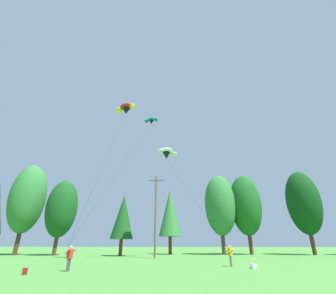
{
  "coord_description": "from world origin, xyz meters",
  "views": [
    {
      "loc": [
        1.95,
        1.45,
        1.91
      ],
      "look_at": [
        0.98,
        24.05,
        11.38
      ],
      "focal_mm": 24.46,
      "sensor_mm": 36.0,
      "label": 1
    }
  ],
  "objects_px": {
    "backpack": "(25,271)",
    "picnic_cooler": "(254,266)",
    "utility_pole": "(156,213)",
    "kite_flyer_near": "(70,256)",
    "kite_flyer_mid": "(230,254)",
    "parafoil_kite_far_teal": "(151,121)",
    "parafoil_kite_high_red_yellow": "(126,109)",
    "parafoil_kite_mid_white": "(167,153)"
  },
  "relations": [
    {
      "from": "backpack",
      "to": "picnic_cooler",
      "type": "height_order",
      "value": "backpack"
    },
    {
      "from": "utility_pole",
      "to": "kite_flyer_near",
      "type": "distance_m",
      "value": 16.44
    },
    {
      "from": "kite_flyer_mid",
      "to": "parafoil_kite_far_teal",
      "type": "height_order",
      "value": "parafoil_kite_far_teal"
    },
    {
      "from": "picnic_cooler",
      "to": "parafoil_kite_high_red_yellow",
      "type": "bearing_deg",
      "value": 53.92
    },
    {
      "from": "utility_pole",
      "to": "picnic_cooler",
      "type": "relative_size",
      "value": 21.2
    },
    {
      "from": "parafoil_kite_mid_white",
      "to": "backpack",
      "type": "relative_size",
      "value": 36.15
    },
    {
      "from": "backpack",
      "to": "picnic_cooler",
      "type": "relative_size",
      "value": 0.77
    },
    {
      "from": "kite_flyer_mid",
      "to": "backpack",
      "type": "distance_m",
      "value": 15.71
    },
    {
      "from": "kite_flyer_near",
      "to": "parafoil_kite_mid_white",
      "type": "bearing_deg",
      "value": 68.58
    },
    {
      "from": "backpack",
      "to": "parafoil_kite_far_teal",
      "type": "bearing_deg",
      "value": -41.9
    },
    {
      "from": "parafoil_kite_far_teal",
      "to": "backpack",
      "type": "bearing_deg",
      "value": -113.68
    },
    {
      "from": "parafoil_kite_mid_white",
      "to": "backpack",
      "type": "bearing_deg",
      "value": -114.74
    },
    {
      "from": "kite_flyer_mid",
      "to": "parafoil_kite_far_teal",
      "type": "xyz_separation_m",
      "value": [
        -8.36,
        7.86,
        17.93
      ]
    },
    {
      "from": "picnic_cooler",
      "to": "utility_pole",
      "type": "bearing_deg",
      "value": 30.98
    },
    {
      "from": "utility_pole",
      "to": "parafoil_kite_high_red_yellow",
      "type": "relative_size",
      "value": 0.57
    },
    {
      "from": "kite_flyer_mid",
      "to": "parafoil_kite_mid_white",
      "type": "xyz_separation_m",
      "value": [
        -6.18,
        11.91,
        14.24
      ]
    },
    {
      "from": "parafoil_kite_mid_white",
      "to": "parafoil_kite_far_teal",
      "type": "height_order",
      "value": "parafoil_kite_far_teal"
    },
    {
      "from": "parafoil_kite_far_teal",
      "to": "kite_flyer_mid",
      "type": "bearing_deg",
      "value": -43.23
    },
    {
      "from": "parafoil_kite_high_red_yellow",
      "to": "parafoil_kite_far_teal",
      "type": "xyz_separation_m",
      "value": [
        3.65,
        1.49,
        -1.28
      ]
    },
    {
      "from": "parafoil_kite_high_red_yellow",
      "to": "parafoil_kite_far_teal",
      "type": "distance_m",
      "value": 4.14
    },
    {
      "from": "parafoil_kite_mid_white",
      "to": "parafoil_kite_far_teal",
      "type": "bearing_deg",
      "value": -118.25
    },
    {
      "from": "parafoil_kite_mid_white",
      "to": "backpack",
      "type": "xyz_separation_m",
      "value": [
        -8.28,
        -17.98,
        -15.04
      ]
    },
    {
      "from": "parafoil_kite_high_red_yellow",
      "to": "backpack",
      "type": "bearing_deg",
      "value": -101.19
    },
    {
      "from": "utility_pole",
      "to": "parafoil_kite_high_red_yellow",
      "type": "height_order",
      "value": "parafoil_kite_high_red_yellow"
    },
    {
      "from": "utility_pole",
      "to": "backpack",
      "type": "bearing_deg",
      "value": -111.89
    },
    {
      "from": "parafoil_kite_mid_white",
      "to": "picnic_cooler",
      "type": "relative_size",
      "value": 27.8
    },
    {
      "from": "utility_pole",
      "to": "picnic_cooler",
      "type": "xyz_separation_m",
      "value": [
        9.09,
        -12.44,
        -5.61
      ]
    },
    {
      "from": "parafoil_kite_high_red_yellow",
      "to": "picnic_cooler",
      "type": "xyz_separation_m",
      "value": [
        13.41,
        -8.03,
        -20.03
      ]
    },
    {
      "from": "kite_flyer_near",
      "to": "backpack",
      "type": "height_order",
      "value": "kite_flyer_near"
    },
    {
      "from": "parafoil_kite_mid_white",
      "to": "picnic_cooler",
      "type": "bearing_deg",
      "value": -60.8
    },
    {
      "from": "parafoil_kite_far_teal",
      "to": "utility_pole",
      "type": "bearing_deg",
      "value": 77.2
    },
    {
      "from": "utility_pole",
      "to": "backpack",
      "type": "relative_size",
      "value": 27.56
    },
    {
      "from": "parafoil_kite_high_red_yellow",
      "to": "parafoil_kite_far_teal",
      "type": "relative_size",
      "value": 1.09
    },
    {
      "from": "utility_pole",
      "to": "parafoil_kite_far_teal",
      "type": "relative_size",
      "value": 0.62
    },
    {
      "from": "kite_flyer_near",
      "to": "parafoil_kite_high_red_yellow",
      "type": "relative_size",
      "value": 0.09
    },
    {
      "from": "parafoil_kite_high_red_yellow",
      "to": "parafoil_kite_mid_white",
      "type": "height_order",
      "value": "parafoil_kite_high_red_yellow"
    },
    {
      "from": "parafoil_kite_high_red_yellow",
      "to": "backpack",
      "type": "height_order",
      "value": "parafoil_kite_high_red_yellow"
    },
    {
      "from": "kite_flyer_mid",
      "to": "parafoil_kite_high_red_yellow",
      "type": "relative_size",
      "value": 0.09
    },
    {
      "from": "kite_flyer_near",
      "to": "picnic_cooler",
      "type": "bearing_deg",
      "value": 10.33
    },
    {
      "from": "parafoil_kite_far_teal",
      "to": "picnic_cooler",
      "type": "relative_size",
      "value": 34.38
    },
    {
      "from": "kite_flyer_mid",
      "to": "parafoil_kite_high_red_yellow",
      "type": "xyz_separation_m",
      "value": [
        -12.0,
        6.37,
        19.2
      ]
    },
    {
      "from": "kite_flyer_near",
      "to": "picnic_cooler",
      "type": "relative_size",
      "value": 3.25
    }
  ]
}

